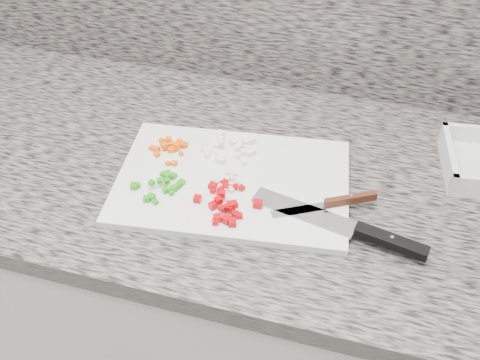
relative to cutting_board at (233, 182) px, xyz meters
The scene contains 10 objects.
cabinet 0.48m from the cutting_board, 109.10° to the left, with size 3.92×0.62×0.86m, color silver.
countertop 0.07m from the cutting_board, 109.10° to the left, with size 3.96×0.64×0.04m, color #645F58.
cutting_board is the anchor object (origin of this frame).
carrot_pile 0.15m from the cutting_board, 161.35° to the left, with size 0.07×0.08×0.02m.
onion_pile 0.08m from the cutting_board, 107.85° to the left, with size 0.11×0.09×0.02m.
green_pepper_pile 0.13m from the cutting_board, 153.29° to the right, with size 0.09×0.09×0.02m.
red_pepper_pile 0.07m from the cutting_board, 81.21° to the right, with size 0.12×0.11×0.02m.
garlic_pile 0.02m from the cutting_board, 110.21° to the right, with size 0.05×0.06×0.01m.
chef_knife 0.25m from the cutting_board, 16.31° to the right, with size 0.31×0.10×0.02m.
paring_knife 0.20m from the cutting_board, ahead, with size 0.17×0.10×0.02m.
Camera 1 is at (0.23, 0.69, 1.58)m, focal length 40.00 mm.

